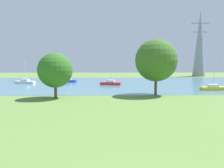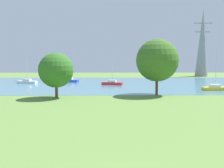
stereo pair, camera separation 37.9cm
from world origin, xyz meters
The scene contains 9 objects.
ground_plane centered at (0.00, 22.00, 0.00)m, with size 160.00×160.00×0.00m, color olive.
water_surface centered at (0.00, 50.00, 0.01)m, with size 140.00×40.00×0.02m, color teal.
sailboat_yellow centered at (19.49, 36.68, 0.47)m, with size 4.91×1.90×7.26m.
sailboat_white centered at (-20.93, 50.52, 0.45)m, with size 4.99×2.32×5.68m.
sailboat_red centered at (-0.03, 47.00, 0.45)m, with size 5.03×2.72×5.88m.
sailboat_blue centered at (-11.17, 54.20, 0.45)m, with size 5.02×2.66×5.99m.
tree_west_near centered at (-8.71, 27.55, 4.20)m, with size 5.28×5.28×6.85m.
tree_east_far centered at (7.15, 30.60, 5.67)m, with size 6.93×6.93×9.15m.
electricity_pylon centered at (31.73, 76.50, 11.56)m, with size 6.40×4.40×23.10m.
Camera 2 is at (-0.59, -9.24, 5.73)m, focal length 39.06 mm.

